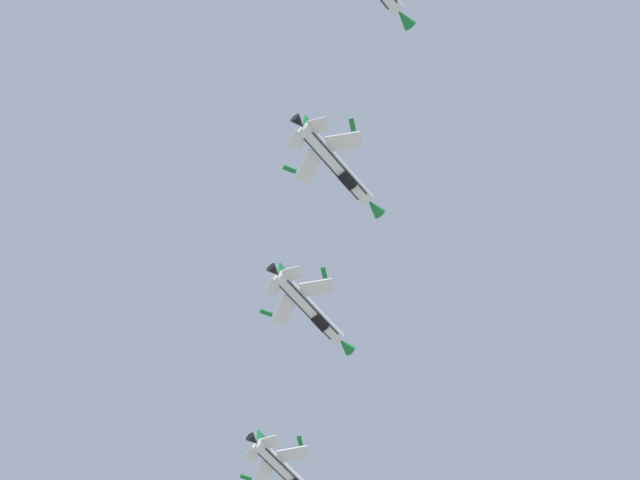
% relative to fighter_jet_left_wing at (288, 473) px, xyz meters
% --- Properties ---
extents(fighter_jet_left_wing, '(10.48, 15.89, 4.35)m').
position_rel_fighter_jet_left_wing_xyz_m(fighter_jet_left_wing, '(0.00, 0.00, 0.00)').
color(fighter_jet_left_wing, silver).
extents(fighter_jet_right_wing, '(10.48, 15.89, 4.36)m').
position_rel_fighter_jet_left_wing_xyz_m(fighter_jet_right_wing, '(14.57, -20.15, 1.42)').
color(fighter_jet_right_wing, silver).
extents(fighter_jet_left_outer, '(10.45, 15.89, 4.38)m').
position_rel_fighter_jet_left_wing_xyz_m(fighter_jet_left_outer, '(27.29, -36.77, -0.87)').
color(fighter_jet_left_outer, silver).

